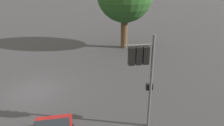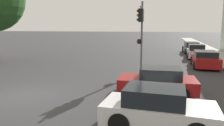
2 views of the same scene
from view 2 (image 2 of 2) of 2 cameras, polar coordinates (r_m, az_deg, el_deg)
ground_plane at (r=12.13m, az=-21.79°, el=-7.90°), size 300.00×300.00×0.00m
sidewalk_strip at (r=42.05m, az=22.20°, el=4.07°), size 2.99×60.00×0.12m
traffic_signal at (r=16.04m, az=7.51°, el=10.48°), size 0.58×1.65×5.31m
crossing_car_0 at (r=11.71m, az=11.88°, el=-4.69°), size 4.05×2.15×1.39m
crossing_car_1 at (r=7.84m, az=11.79°, el=-11.58°), size 3.93×2.00×1.45m
parked_car_0 at (r=20.61m, az=23.08°, el=0.92°), size 2.15×4.53×1.43m
parked_car_1 at (r=25.98m, az=21.10°, el=2.75°), size 1.98×3.93×1.58m
parked_car_2 at (r=31.11m, az=19.97°, el=3.75°), size 2.05×4.74×1.49m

